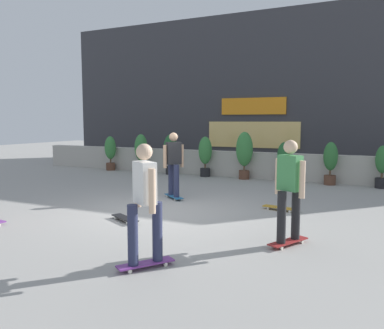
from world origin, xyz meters
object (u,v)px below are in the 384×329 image
(skater_by_wall_right, at_px, (174,162))
(skateboard_near_camera, at_px, (125,218))
(skater_far_right, at_px, (145,200))
(potted_plant_2, at_px, (170,151))
(potted_plant_1, at_px, (141,150))
(skater_far_left, at_px, (289,188))
(potted_plant_0, at_px, (110,151))
(potted_plant_6, at_px, (330,161))
(potted_plant_5, at_px, (284,160))
(potted_plant_7, at_px, (382,165))
(potted_plant_3, at_px, (205,154))
(potted_plant_4, at_px, (244,151))
(skateboard_aside, at_px, (280,208))

(skater_by_wall_right, bearing_deg, skateboard_near_camera, -84.56)
(skater_far_right, bearing_deg, potted_plant_2, 117.08)
(potted_plant_1, relative_size, skater_far_left, 0.87)
(potted_plant_0, relative_size, potted_plant_6, 1.02)
(skater_far_right, bearing_deg, potted_plant_5, 91.09)
(potted_plant_1, height_order, potted_plant_7, potted_plant_1)
(potted_plant_2, xyz_separation_m, skater_far_right, (4.39, -8.58, 0.08))
(skater_far_right, bearing_deg, potted_plant_0, 129.79)
(potted_plant_5, height_order, potted_plant_6, potted_plant_6)
(potted_plant_7, bearing_deg, skater_by_wall_right, -139.06)
(potted_plant_5, bearing_deg, potted_plant_1, 180.00)
(potted_plant_2, distance_m, skateboard_near_camera, 7.14)
(potted_plant_1, xyz_separation_m, potted_plant_2, (1.29, 0.00, 0.01))
(potted_plant_0, bearing_deg, potted_plant_1, 0.00)
(potted_plant_0, distance_m, potted_plant_1, 1.47)
(potted_plant_3, relative_size, potted_plant_5, 1.10)
(potted_plant_7, xyz_separation_m, skateboard_near_camera, (-4.52, -6.59, -0.63))
(potted_plant_4, height_order, skateboard_near_camera, potted_plant_4)
(potted_plant_6, bearing_deg, skateboard_aside, -96.78)
(potted_plant_6, relative_size, potted_plant_7, 1.06)
(potted_plant_2, xyz_separation_m, potted_plant_7, (7.15, 0.00, -0.17))
(potted_plant_2, relative_size, skater_far_left, 0.88)
(potted_plant_6, xyz_separation_m, skater_far_left, (0.22, -6.73, 0.19))
(potted_plant_2, bearing_deg, skater_far_right, -62.92)
(potted_plant_1, bearing_deg, skater_by_wall_right, -48.24)
(skater_far_right, relative_size, skater_by_wall_right, 1.00)
(potted_plant_3, distance_m, potted_plant_7, 5.73)
(skater_far_right, bearing_deg, skater_by_wall_right, 114.15)
(skateboard_near_camera, distance_m, skateboard_aside, 3.45)
(potted_plant_6, bearing_deg, potted_plant_1, 180.00)
(potted_plant_2, xyz_separation_m, skater_far_left, (5.91, -6.73, 0.08))
(potted_plant_2, height_order, potted_plant_5, potted_plant_2)
(potted_plant_5, bearing_deg, skater_by_wall_right, -113.98)
(skater_by_wall_right, bearing_deg, potted_plant_3, 103.23)
(potted_plant_6, height_order, skateboard_aside, potted_plant_6)
(potted_plant_4, relative_size, potted_plant_6, 1.21)
(potted_plant_0, height_order, skateboard_near_camera, potted_plant_0)
(potted_plant_4, bearing_deg, skater_far_left, -65.83)
(potted_plant_0, height_order, potted_plant_4, potted_plant_4)
(potted_plant_4, height_order, skater_by_wall_right, skater_by_wall_right)
(potted_plant_3, bearing_deg, potted_plant_6, -0.00)
(potted_plant_5, distance_m, skater_by_wall_right, 4.52)
(skater_by_wall_right, bearing_deg, skater_far_left, -36.55)
(potted_plant_0, distance_m, skater_by_wall_right, 6.60)
(potted_plant_1, bearing_deg, skater_far_left, -43.08)
(potted_plant_3, bearing_deg, potted_plant_0, -180.00)
(skater_far_left, relative_size, skater_by_wall_right, 1.00)
(potted_plant_3, xyz_separation_m, skateboard_near_camera, (1.21, -6.59, -0.76))
(potted_plant_1, height_order, skater_far_right, skater_far_right)
(potted_plant_3, distance_m, skater_far_right, 9.08)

